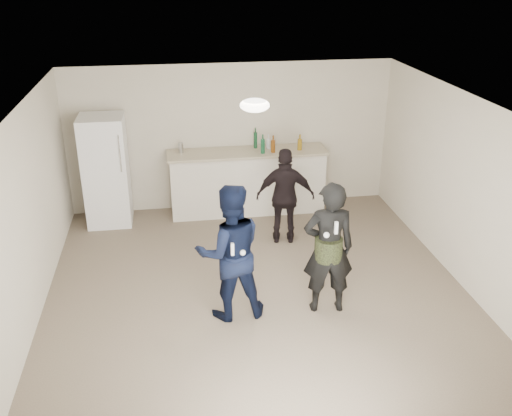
{
  "coord_description": "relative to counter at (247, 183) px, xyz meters",
  "views": [
    {
      "loc": [
        -1.02,
        -6.34,
        4.08
      ],
      "look_at": [
        0.0,
        0.2,
        1.15
      ],
      "focal_mm": 40.0,
      "sensor_mm": 36.0,
      "label": 1
    }
  ],
  "objects": [
    {
      "name": "floor",
      "position": [
        -0.24,
        -2.67,
        -0.53
      ],
      "size": [
        6.0,
        6.0,
        0.0
      ],
      "primitive_type": "plane",
      "color": "#6B5B4C",
      "rests_on": "ground"
    },
    {
      "name": "ceiling",
      "position": [
        -0.24,
        -2.67,
        1.98
      ],
      "size": [
        6.0,
        6.0,
        0.0
      ],
      "primitive_type": "plane",
      "rotation": [
        3.14,
        0.0,
        0.0
      ],
      "color": "silver",
      "rests_on": "wall_back"
    },
    {
      "name": "wall_back",
      "position": [
        -0.24,
        0.33,
        0.72
      ],
      "size": [
        6.0,
        0.0,
        6.0
      ],
      "primitive_type": "plane",
      "rotation": [
        1.57,
        0.0,
        0.0
      ],
      "color": "beige",
      "rests_on": "floor"
    },
    {
      "name": "wall_front",
      "position": [
        -0.24,
        -5.67,
        0.72
      ],
      "size": [
        6.0,
        0.0,
        6.0
      ],
      "primitive_type": "plane",
      "rotation": [
        -1.57,
        0.0,
        0.0
      ],
      "color": "beige",
      "rests_on": "floor"
    },
    {
      "name": "wall_left",
      "position": [
        -2.99,
        -2.67,
        0.72
      ],
      "size": [
        0.0,
        6.0,
        6.0
      ],
      "primitive_type": "plane",
      "rotation": [
        1.57,
        0.0,
        1.57
      ],
      "color": "beige",
      "rests_on": "floor"
    },
    {
      "name": "wall_right",
      "position": [
        2.51,
        -2.67,
        0.72
      ],
      "size": [
        0.0,
        6.0,
        6.0
      ],
      "primitive_type": "plane",
      "rotation": [
        1.57,
        0.0,
        -1.57
      ],
      "color": "beige",
      "rests_on": "floor"
    },
    {
      "name": "counter",
      "position": [
        0.0,
        0.0,
        0.0
      ],
      "size": [
        2.6,
        0.56,
        1.05
      ],
      "primitive_type": "cube",
      "color": "silver",
      "rests_on": "floor"
    },
    {
      "name": "counter_top",
      "position": [
        0.0,
        0.0,
        0.55
      ],
      "size": [
        2.68,
        0.64,
        0.04
      ],
      "primitive_type": "cube",
      "color": "#B9AE8F",
      "rests_on": "counter"
    },
    {
      "name": "fridge",
      "position": [
        -2.32,
        -0.07,
        0.38
      ],
      "size": [
        0.7,
        0.7,
        1.8
      ],
      "primitive_type": "cube",
      "color": "white",
      "rests_on": "floor"
    },
    {
      "name": "fridge_handle",
      "position": [
        -2.04,
        -0.44,
        0.78
      ],
      "size": [
        0.02,
        0.02,
        0.6
      ],
      "primitive_type": "cylinder",
      "color": "silver",
      "rests_on": "fridge"
    },
    {
      "name": "ceiling_dome",
      "position": [
        -0.24,
        -2.37,
        1.93
      ],
      "size": [
        0.36,
        0.36,
        0.16
      ],
      "primitive_type": "ellipsoid",
      "color": "white",
      "rests_on": "ceiling"
    },
    {
      "name": "shaker",
      "position": [
        -1.1,
        0.1,
        0.65
      ],
      "size": [
        0.08,
        0.08,
        0.17
      ],
      "primitive_type": "cylinder",
      "color": "#B3B4B8",
      "rests_on": "counter_top"
    },
    {
      "name": "man",
      "position": [
        -0.64,
        -3.06,
        0.34
      ],
      "size": [
        0.89,
        0.72,
        1.72
      ],
      "primitive_type": "imported",
      "rotation": [
        0.0,
        0.0,
        3.22
      ],
      "color": "#0E193D",
      "rests_on": "floor"
    },
    {
      "name": "woman",
      "position": [
        0.55,
        -3.13,
        0.33
      ],
      "size": [
        0.65,
        0.46,
        1.71
      ],
      "primitive_type": "imported",
      "rotation": [
        0.0,
        0.0,
        3.06
      ],
      "color": "black",
      "rests_on": "floor"
    },
    {
      "name": "camo_shorts",
      "position": [
        0.55,
        -3.13,
        0.32
      ],
      "size": [
        0.34,
        0.34,
        0.28
      ],
      "primitive_type": "cylinder",
      "color": "#2F3B1B",
      "rests_on": "woman"
    },
    {
      "name": "spectator",
      "position": [
        0.41,
        -1.22,
        0.23
      ],
      "size": [
        0.93,
        0.52,
        1.5
      ],
      "primitive_type": "imported",
      "rotation": [
        0.0,
        0.0,
        2.96
      ],
      "color": "black",
      "rests_on": "floor"
    },
    {
      "name": "remote_man",
      "position": [
        -0.64,
        -3.34,
        0.53
      ],
      "size": [
        0.04,
        0.04,
        0.15
      ],
      "primitive_type": "cube",
      "color": "white",
      "rests_on": "man"
    },
    {
      "name": "nunchuk_man",
      "position": [
        -0.52,
        -3.31,
        0.45
      ],
      "size": [
        0.07,
        0.07,
        0.07
      ],
      "primitive_type": "sphere",
      "color": "white",
      "rests_on": "man"
    },
    {
      "name": "remote_woman",
      "position": [
        0.55,
        -3.38,
        0.72
      ],
      "size": [
        0.04,
        0.04,
        0.15
      ],
      "primitive_type": "cube",
      "color": "white",
      "rests_on": "woman"
    },
    {
      "name": "nunchuk_woman",
      "position": [
        0.45,
        -3.35,
        0.62
      ],
      "size": [
        0.07,
        0.07,
        0.07
      ],
      "primitive_type": "sphere",
      "color": "white",
      "rests_on": "woman"
    },
    {
      "name": "bottle_cluster",
      "position": [
        0.42,
        -0.02,
        0.67
      ],
      "size": [
        0.79,
        0.36,
        0.27
      ],
      "color": "#113E21",
      "rests_on": "counter_top"
    }
  ]
}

